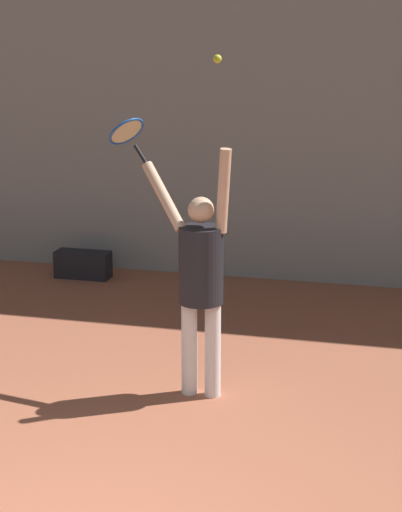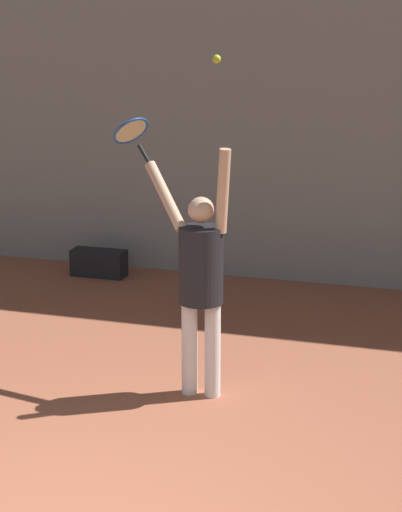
# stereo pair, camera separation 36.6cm
# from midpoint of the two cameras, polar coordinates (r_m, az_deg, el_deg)

# --- Properties ---
(back_wall) EXTENTS (18.00, 0.10, 5.00)m
(back_wall) POSITION_cam_midpoint_polar(r_m,az_deg,el_deg) (10.51, 5.78, 11.84)
(back_wall) COLOR gray
(back_wall) RESTS_ON ground_plane
(tennis_player) EXTENTS (0.85, 0.54, 2.04)m
(tennis_player) POSITION_cam_midpoint_polar(r_m,az_deg,el_deg) (7.35, 1.39, -1.10)
(tennis_player) COLOR white
(tennis_player) RESTS_ON ground_plane
(tennis_racket) EXTENTS (0.43, 0.41, 0.38)m
(tennis_racket) POSITION_cam_midpoint_polar(r_m,az_deg,el_deg) (7.76, -2.93, 7.58)
(tennis_racket) COLOR black
(tennis_ball) EXTENTS (0.06, 0.06, 0.06)m
(tennis_ball) POSITION_cam_midpoint_polar(r_m,az_deg,el_deg) (6.94, 2.51, 12.02)
(tennis_ball) COLOR #CCDB2D
(equipment_bag) EXTENTS (0.64, 0.25, 0.32)m
(equipment_bag) POSITION_cam_midpoint_polar(r_m,az_deg,el_deg) (10.98, -5.36, -0.43)
(equipment_bag) COLOR black
(equipment_bag) RESTS_ON ground_plane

